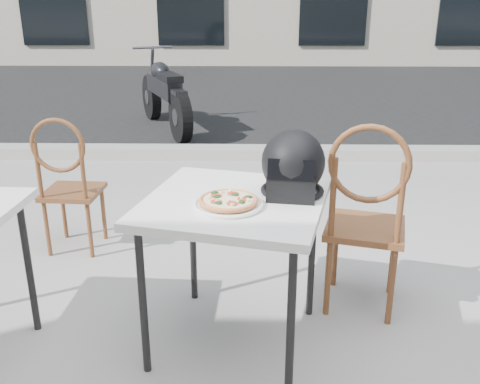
{
  "coord_description": "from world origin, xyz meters",
  "views": [
    {
      "loc": [
        -0.29,
        -2.46,
        1.61
      ],
      "look_at": [
        -0.33,
        -0.25,
        0.8
      ],
      "focal_mm": 40.0,
      "sensor_mm": 36.0,
      "label": 1
    }
  ],
  "objects_px": {
    "cafe_table_main": "(234,213)",
    "pizza": "(228,200)",
    "cafe_chair_side": "(67,178)",
    "helmet": "(293,166)",
    "cafe_chair_main": "(366,210)",
    "plate": "(228,205)",
    "motorcycle": "(164,95)"
  },
  "relations": [
    {
      "from": "cafe_table_main",
      "to": "plate",
      "type": "height_order",
      "value": "plate"
    },
    {
      "from": "helmet",
      "to": "cafe_chair_side",
      "type": "distance_m",
      "value": 1.68
    },
    {
      "from": "plate",
      "to": "helmet",
      "type": "xyz_separation_m",
      "value": [
        0.29,
        0.16,
        0.12
      ]
    },
    {
      "from": "cafe_table_main",
      "to": "helmet",
      "type": "distance_m",
      "value": 0.34
    },
    {
      "from": "pizza",
      "to": "cafe_chair_main",
      "type": "bearing_deg",
      "value": 28.71
    },
    {
      "from": "pizza",
      "to": "cafe_chair_side",
      "type": "bearing_deg",
      "value": 135.33
    },
    {
      "from": "pizza",
      "to": "plate",
      "type": "bearing_deg",
      "value": -118.41
    },
    {
      "from": "cafe_chair_main",
      "to": "helmet",
      "type": "bearing_deg",
      "value": 43.36
    },
    {
      "from": "helmet",
      "to": "motorcycle",
      "type": "height_order",
      "value": "helmet"
    },
    {
      "from": "cafe_chair_main",
      "to": "cafe_table_main",
      "type": "bearing_deg",
      "value": 38.19
    },
    {
      "from": "cafe_table_main",
      "to": "plate",
      "type": "bearing_deg",
      "value": -103.82
    },
    {
      "from": "cafe_chair_main",
      "to": "cafe_chair_side",
      "type": "height_order",
      "value": "cafe_chair_main"
    },
    {
      "from": "cafe_chair_side",
      "to": "cafe_table_main",
      "type": "bearing_deg",
      "value": 141.93
    },
    {
      "from": "cafe_chair_side",
      "to": "cafe_chair_main",
      "type": "bearing_deg",
      "value": 162.01
    },
    {
      "from": "pizza",
      "to": "motorcycle",
      "type": "xyz_separation_m",
      "value": [
        -0.99,
        4.59,
        -0.34
      ]
    },
    {
      "from": "pizza",
      "to": "cafe_chair_main",
      "type": "distance_m",
      "value": 0.81
    },
    {
      "from": "cafe_table_main",
      "to": "cafe_chair_main",
      "type": "height_order",
      "value": "cafe_chair_main"
    },
    {
      "from": "helmet",
      "to": "plate",
      "type": "bearing_deg",
      "value": -142.37
    },
    {
      "from": "cafe_table_main",
      "to": "plate",
      "type": "distance_m",
      "value": 0.13
    },
    {
      "from": "cafe_chair_main",
      "to": "plate",
      "type": "bearing_deg",
      "value": 43.96
    },
    {
      "from": "cafe_table_main",
      "to": "pizza",
      "type": "relative_size",
      "value": 3.12
    },
    {
      "from": "pizza",
      "to": "cafe_chair_side",
      "type": "relative_size",
      "value": 0.33
    },
    {
      "from": "pizza",
      "to": "cafe_chair_side",
      "type": "distance_m",
      "value": 1.54
    },
    {
      "from": "pizza",
      "to": "cafe_chair_main",
      "type": "xyz_separation_m",
      "value": [
        0.69,
        0.38,
        -0.19
      ]
    },
    {
      "from": "helmet",
      "to": "cafe_chair_main",
      "type": "height_order",
      "value": "cafe_chair_main"
    },
    {
      "from": "helmet",
      "to": "motorcycle",
      "type": "relative_size",
      "value": 0.18
    },
    {
      "from": "pizza",
      "to": "helmet",
      "type": "relative_size",
      "value": 0.89
    },
    {
      "from": "cafe_chair_side",
      "to": "motorcycle",
      "type": "height_order",
      "value": "motorcycle"
    },
    {
      "from": "cafe_chair_main",
      "to": "motorcycle",
      "type": "xyz_separation_m",
      "value": [
        -1.68,
        4.21,
        -0.15
      ]
    },
    {
      "from": "plate",
      "to": "helmet",
      "type": "relative_size",
      "value": 1.06
    },
    {
      "from": "cafe_table_main",
      "to": "helmet",
      "type": "xyz_separation_m",
      "value": [
        0.27,
        0.07,
        0.2
      ]
    },
    {
      "from": "motorcycle",
      "to": "helmet",
      "type": "bearing_deg",
      "value": -97.3
    }
  ]
}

